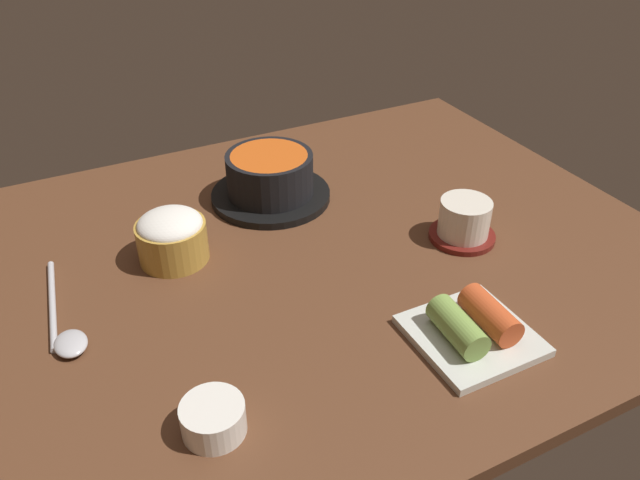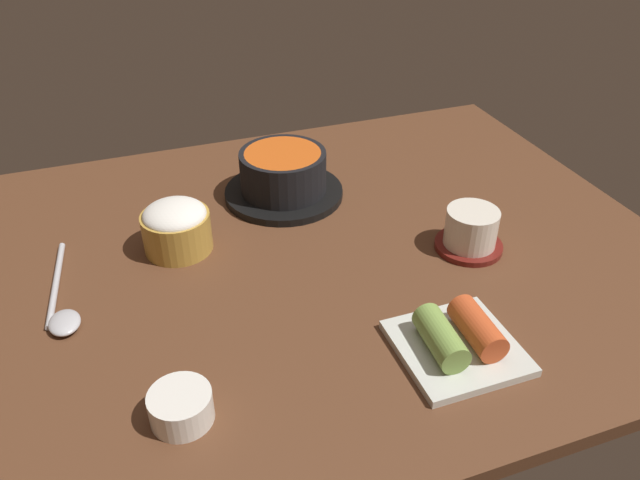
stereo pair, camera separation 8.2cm
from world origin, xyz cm
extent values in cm
cube|color=#56331E|center=(0.00, 0.00, 1.00)|extent=(100.00, 76.00, 2.00)
cylinder|color=black|center=(2.40, 15.58, 2.58)|extent=(18.24, 18.24, 1.15)
cylinder|color=black|center=(2.40, 15.58, 6.29)|extent=(13.12, 13.12, 6.27)
cylinder|color=#D15619|center=(2.40, 15.58, 9.12)|extent=(11.54, 11.54, 0.60)
cylinder|color=#B78C38|center=(-15.26, 6.82, 4.69)|extent=(9.18, 9.18, 5.37)
ellipsoid|color=white|center=(-15.26, 6.82, 7.37)|extent=(8.45, 8.45, 3.21)
cylinder|color=maroon|center=(21.90, -6.58, 2.40)|extent=(9.21, 9.21, 0.80)
cylinder|color=silver|center=(21.90, -6.58, 5.36)|extent=(7.04, 7.04, 5.12)
cylinder|color=#C6D18C|center=(21.90, -6.58, 7.62)|extent=(5.98, 5.98, 0.40)
cube|color=silver|center=(10.22, -23.53, 2.50)|extent=(12.88, 12.88, 1.00)
cylinder|color=#7A9E47|center=(7.97, -23.53, 4.70)|extent=(3.89, 7.93, 3.41)
cylinder|color=#C64C23|center=(12.48, -23.53, 4.70)|extent=(3.72, 7.86, 3.41)
cylinder|color=white|center=(-19.79, -22.59, 3.65)|extent=(6.28, 6.28, 3.30)
cylinder|color=#386B2D|center=(-19.79, -22.59, 5.00)|extent=(5.15, 5.15, 0.50)
cylinder|color=#B7B7BC|center=(-31.20, 3.82, 2.40)|extent=(2.61, 17.21, 0.80)
ellipsoid|color=#B7B7BC|center=(-30.29, -4.75, 2.72)|extent=(3.60, 4.68, 1.26)
camera|label=1|loc=(-28.65, -62.62, 51.17)|focal=35.24mm
camera|label=2|loc=(-21.12, -65.87, 51.17)|focal=35.24mm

